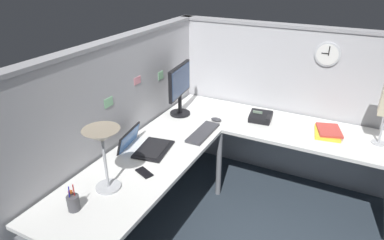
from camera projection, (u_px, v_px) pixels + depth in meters
ground_plane at (227, 208)px, 3.20m from camera, size 6.80×6.80×0.00m
cubicle_wall_back at (121, 130)px, 2.91m from camera, size 2.57×0.12×1.58m
cubicle_wall_right at (286, 103)px, 3.44m from camera, size 0.12×2.37×1.58m
desk at (229, 160)px, 2.79m from camera, size 2.35×2.15×0.73m
monitor at (180, 86)px, 3.23m from camera, size 0.46×0.20×0.50m
laptop at (143, 146)px, 2.75m from camera, size 0.40×0.43×0.22m
keyboard at (203, 132)px, 2.99m from camera, size 0.43×0.14×0.02m
computer_mouse at (216, 120)px, 3.21m from camera, size 0.06×0.10×0.03m
desk_lamp_dome at (102, 141)px, 2.13m from camera, size 0.24×0.24×0.44m
pen_cup at (73, 203)px, 2.07m from camera, size 0.08×0.08×0.18m
cell_phone at (144, 173)px, 2.44m from camera, size 0.12×0.16×0.01m
office_phone at (261, 117)px, 3.21m from camera, size 0.21×0.22×0.11m
book_stack at (328, 132)px, 2.97m from camera, size 0.32×0.26×0.04m
wall_clock at (328, 54)px, 3.03m from camera, size 0.04×0.22×0.22m
pinned_note_leftmost at (161, 75)px, 3.22m from camera, size 0.08×0.00×0.08m
pinned_note_middle at (109, 102)px, 2.61m from camera, size 0.10×0.00×0.07m
pinned_note_rightmost at (137, 81)px, 2.89m from camera, size 0.09×0.00×0.06m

